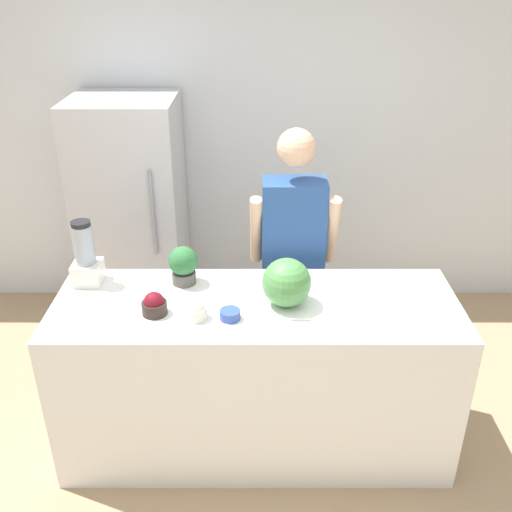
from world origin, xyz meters
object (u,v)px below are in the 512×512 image
bowl_cherries (154,305)px  bowl_small_blue (230,315)px  watermelon (287,283)px  potted_plant (183,265)px  blender (86,258)px  bowl_cream (196,310)px  refrigerator (133,217)px  person (292,259)px

bowl_cherries → bowl_small_blue: size_ratio=1.24×
watermelon → potted_plant: (-0.54, 0.24, -0.03)m
bowl_small_blue → potted_plant: 0.45m
bowl_small_blue → blender: blender is taller
bowl_cream → blender: blender is taller
blender → watermelon: bearing=-12.9°
bowl_cherries → refrigerator: bearing=105.4°
refrigerator → bowl_small_blue: 1.65m
watermelon → blender: 1.09m
potted_plant → refrigerator: bearing=114.4°
potted_plant → person: bearing=32.9°
bowl_cherries → blender: (-0.41, 0.31, 0.10)m
bowl_small_blue → blender: 0.87m
bowl_cream → bowl_small_blue: bowl_cream is taller
blender → refrigerator: bearing=89.1°
refrigerator → potted_plant: bearing=-65.6°
person → bowl_cream: size_ratio=15.14×
person → watermelon: (-0.07, -0.63, 0.20)m
refrigerator → person: (1.11, -0.71, 0.02)m
bowl_small_blue → refrigerator: bearing=117.7°
bowl_cream → potted_plant: bearing=105.6°
person → potted_plant: size_ratio=7.88×
bowl_cherries → bowl_cream: 0.21m
person → blender: size_ratio=4.66×
bowl_cherries → blender: bearing=142.6°
refrigerator → watermelon: size_ratio=6.89×
bowl_cream → blender: size_ratio=0.31×
bowl_cream → bowl_small_blue: bearing=-1.9°
person → watermelon: bearing=-96.5°
bowl_small_blue → potted_plant: (-0.26, 0.35, 0.09)m
bowl_cherries → potted_plant: potted_plant is taller
refrigerator → blender: size_ratio=4.71×
bowl_cream → bowl_cherries: bearing=168.8°
watermelon → potted_plant: size_ratio=1.16×
bowl_cream → refrigerator: bearing=112.4°
bowl_cherries → bowl_small_blue: bearing=-7.1°
refrigerator → bowl_cherries: bearing=-74.6°
watermelon → bowl_small_blue: watermelon is taller
watermelon → bowl_small_blue: 0.32m
bowl_cream → watermelon: bearing=14.0°
refrigerator → potted_plant: size_ratio=7.97×
watermelon → bowl_small_blue: bearing=-157.3°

